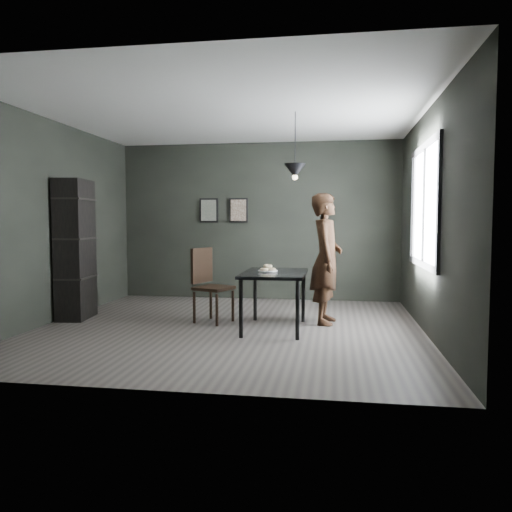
# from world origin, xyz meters

# --- Properties ---
(ground) EXTENTS (5.00, 5.00, 0.00)m
(ground) POSITION_xyz_m (0.00, 0.00, 0.00)
(ground) COLOR #3A3632
(ground) RESTS_ON ground
(back_wall) EXTENTS (5.00, 0.10, 2.80)m
(back_wall) POSITION_xyz_m (0.00, 2.50, 1.40)
(back_wall) COLOR black
(back_wall) RESTS_ON ground
(ceiling) EXTENTS (5.00, 5.00, 0.02)m
(ceiling) POSITION_xyz_m (0.00, 0.00, 2.80)
(ceiling) COLOR silver
(ceiling) RESTS_ON ground
(window_assembly) EXTENTS (0.04, 1.96, 1.56)m
(window_assembly) POSITION_xyz_m (2.47, 0.20, 1.60)
(window_assembly) COLOR white
(window_assembly) RESTS_ON ground
(cafe_table) EXTENTS (0.80, 1.20, 0.75)m
(cafe_table) POSITION_xyz_m (0.60, 0.00, 0.67)
(cafe_table) COLOR black
(cafe_table) RESTS_ON ground
(white_plate) EXTENTS (0.23, 0.23, 0.01)m
(white_plate) POSITION_xyz_m (0.51, -0.02, 0.76)
(white_plate) COLOR white
(white_plate) RESTS_ON cafe_table
(donut_pile) EXTENTS (0.20, 0.20, 0.09)m
(donut_pile) POSITION_xyz_m (0.51, -0.02, 0.79)
(donut_pile) COLOR beige
(donut_pile) RESTS_ON white_plate
(woman) EXTENTS (0.47, 0.68, 1.79)m
(woman) POSITION_xyz_m (1.25, 0.50, 0.89)
(woman) COLOR black
(woman) RESTS_ON ground
(wood_chair) EXTENTS (0.58, 0.58, 1.03)m
(wood_chair) POSITION_xyz_m (-0.37, 0.35, 0.59)
(wood_chair) COLOR black
(wood_chair) RESTS_ON ground
(shelf_unit) EXTENTS (0.46, 0.71, 2.00)m
(shelf_unit) POSITION_xyz_m (-2.32, 0.28, 1.00)
(shelf_unit) COLOR black
(shelf_unit) RESTS_ON ground
(pendant_lamp) EXTENTS (0.28, 0.28, 0.86)m
(pendant_lamp) POSITION_xyz_m (0.85, 0.10, 2.05)
(pendant_lamp) COLOR black
(pendant_lamp) RESTS_ON ground
(framed_print_left) EXTENTS (0.34, 0.04, 0.44)m
(framed_print_left) POSITION_xyz_m (-0.90, 2.47, 1.60)
(framed_print_left) COLOR black
(framed_print_left) RESTS_ON ground
(framed_print_right) EXTENTS (0.34, 0.04, 0.44)m
(framed_print_right) POSITION_xyz_m (-0.35, 2.47, 1.60)
(framed_print_right) COLOR black
(framed_print_right) RESTS_ON ground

